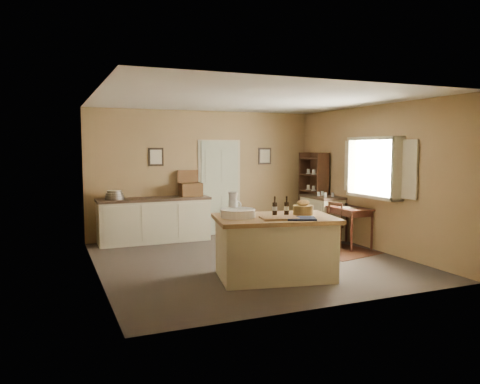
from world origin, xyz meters
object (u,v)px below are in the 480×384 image
at_px(sideboard, 155,218).
at_px(right_cabinet, 322,217).
at_px(writing_desk, 349,213).
at_px(desk_chair, 329,226).
at_px(work_island, 274,245).
at_px(shelving_unit, 315,193).

height_order(sideboard, right_cabinet, sideboard).
height_order(writing_desk, desk_chair, desk_chair).
distance_m(sideboard, right_cabinet, 3.50).
height_order(sideboard, desk_chair, sideboard).
bearing_deg(desk_chair, right_cabinet, 50.59).
distance_m(work_island, desk_chair, 2.33).
distance_m(right_cabinet, shelving_unit, 0.71).
distance_m(work_island, sideboard, 3.46).
bearing_deg(right_cabinet, shelving_unit, 74.48).
relative_size(right_cabinet, shelving_unit, 0.55).
distance_m(writing_desk, desk_chair, 0.51).
bearing_deg(writing_desk, right_cabinet, 90.01).
relative_size(work_island, sideboard, 0.85).
xyz_separation_m(writing_desk, right_cabinet, (-0.00, 0.95, -0.21)).
xyz_separation_m(work_island, shelving_unit, (2.46, 2.85, 0.42)).
bearing_deg(writing_desk, sideboard, 150.16).
relative_size(desk_chair, shelving_unit, 0.47).
height_order(sideboard, shelving_unit, shelving_unit).
xyz_separation_m(sideboard, desk_chair, (2.91, -1.90, -0.06)).
bearing_deg(work_island, shelving_unit, 60.40).
bearing_deg(right_cabinet, writing_desk, -89.99).
xyz_separation_m(sideboard, right_cabinet, (3.36, -0.97, -0.02)).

